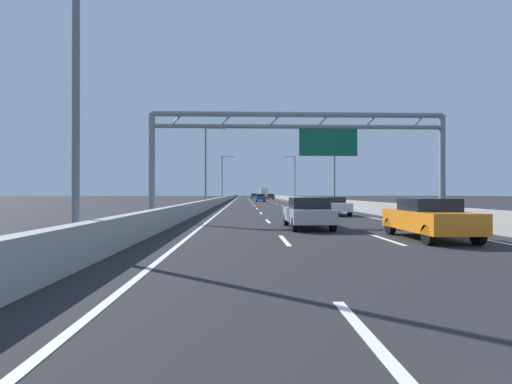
{
  "coord_description": "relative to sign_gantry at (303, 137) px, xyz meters",
  "views": [
    {
      "loc": [
        -3.22,
        -0.73,
        1.64
      ],
      "look_at": [
        -0.65,
        78.01,
        1.85
      ],
      "focal_mm": 27.1,
      "sensor_mm": 36.0,
      "label": 1
    }
  ],
  "objects": [
    {
      "name": "lane_dash_right_8",
      "position": [
        1.58,
        53.93,
        -4.87
      ],
      "size": [
        0.16,
        3.0,
        0.01
      ],
      "primitive_type": "cube",
      "color": "white",
      "rests_on": "ground_plane"
    },
    {
      "name": "lane_dash_left_3",
      "position": [
        -2.02,
        8.93,
        -4.87
      ],
      "size": [
        0.16,
        3.0,
        0.01
      ],
      "primitive_type": "cube",
      "color": "white",
      "rests_on": "ground_plane"
    },
    {
      "name": "lane_dash_right_12",
      "position": [
        1.58,
        89.93,
        -4.87
      ],
      "size": [
        0.16,
        3.0,
        0.01
      ],
      "primitive_type": "cube",
      "color": "white",
      "rests_on": "ground_plane"
    },
    {
      "name": "lane_dash_left_7",
      "position": [
        -2.02,
        44.93,
        -4.87
      ],
      "size": [
        0.16,
        3.0,
        0.01
      ],
      "primitive_type": "cube",
      "color": "white",
      "rests_on": "ground_plane"
    },
    {
      "name": "lane_dash_right_4",
      "position": [
        1.58,
        17.93,
        -4.87
      ],
      "size": [
        0.16,
        3.0,
        0.01
      ],
      "primitive_type": "cube",
      "color": "white",
      "rests_on": "ground_plane"
    },
    {
      "name": "lane_dash_left_8",
      "position": [
        -2.02,
        53.93,
        -4.87
      ],
      "size": [
        0.16,
        3.0,
        0.01
      ],
      "primitive_type": "cube",
      "color": "white",
      "rests_on": "ground_plane"
    },
    {
      "name": "lane_dash_left_1",
      "position": [
        -2.02,
        -9.07,
        -4.87
      ],
      "size": [
        0.16,
        3.0,
        0.01
      ],
      "primitive_type": "cube",
      "color": "white",
      "rests_on": "ground_plane"
    },
    {
      "name": "lane_dash_left_10",
      "position": [
        -2.02,
        71.93,
        -4.87
      ],
      "size": [
        0.16,
        3.0,
        0.01
      ],
      "primitive_type": "cube",
      "color": "white",
      "rests_on": "ground_plane"
    },
    {
      "name": "lane_dash_right_7",
      "position": [
        1.58,
        44.93,
        -4.87
      ],
      "size": [
        0.16,
        3.0,
        0.01
      ],
      "primitive_type": "cube",
      "color": "white",
      "rests_on": "ground_plane"
    },
    {
      "name": "streetlamp_left_near",
      "position": [
        -7.68,
        -11.83,
        0.52
      ],
      "size": [
        2.58,
        0.28,
        9.5
      ],
      "color": "slate",
      "rests_on": "ground_plane"
    },
    {
      "name": "sign_gantry",
      "position": [
        0.0,
        0.0,
        0.0
      ],
      "size": [
        17.3,
        0.36,
        6.36
      ],
      "color": "gray",
      "rests_on": "ground_plane"
    },
    {
      "name": "lane_dash_left_0",
      "position": [
        -2.02,
        -18.07,
        -4.87
      ],
      "size": [
        0.16,
        3.0,
        0.01
      ],
      "primitive_type": "cube",
      "color": "white",
      "rests_on": "ground_plane"
    },
    {
      "name": "edge_line_left",
      "position": [
        -5.47,
        66.43,
        -4.87
      ],
      "size": [
        0.16,
        176.0,
        0.01
      ],
      "primitive_type": "cube",
      "color": "white",
      "rests_on": "ground_plane"
    },
    {
      "name": "blue_car",
      "position": [
        -0.17,
        51.66,
        -4.14
      ],
      "size": [
        1.75,
        4.56,
        1.46
      ],
      "color": "#2347AD",
      "rests_on": "ground_plane"
    },
    {
      "name": "lane_dash_right_10",
      "position": [
        1.58,
        71.93,
        -4.87
      ],
      "size": [
        0.16,
        3.0,
        0.01
      ],
      "primitive_type": "cube",
      "color": "white",
      "rests_on": "ground_plane"
    },
    {
      "name": "silver_car",
      "position": [
        -0.46,
        -4.56,
        -4.14
      ],
      "size": [
        1.84,
        4.34,
        1.44
      ],
      "color": "#A8ADB2",
      "rests_on": "ground_plane"
    },
    {
      "name": "lane_dash_right_5",
      "position": [
        1.58,
        26.93,
        -4.87
      ],
      "size": [
        0.16,
        3.0,
        0.01
      ],
      "primitive_type": "cube",
      "color": "white",
      "rests_on": "ground_plane"
    },
    {
      "name": "lane_dash_left_13",
      "position": [
        -2.02,
        98.93,
        -4.87
      ],
      "size": [
        0.16,
        3.0,
        0.01
      ],
      "primitive_type": "cube",
      "color": "white",
      "rests_on": "ground_plane"
    },
    {
      "name": "lane_dash_left_4",
      "position": [
        -2.02,
        17.93,
        -4.87
      ],
      "size": [
        0.16,
        3.0,
        0.01
      ],
      "primitive_type": "cube",
      "color": "white",
      "rests_on": "ground_plane"
    },
    {
      "name": "lane_dash_right_1",
      "position": [
        1.58,
        -9.07,
        -4.87
      ],
      "size": [
        0.16,
        3.0,
        0.01
      ],
      "primitive_type": "cube",
      "color": "white",
      "rests_on": "ground_plane"
    },
    {
      "name": "lane_dash_right_2",
      "position": [
        1.58,
        -0.07,
        -4.87
      ],
      "size": [
        0.16,
        3.0,
        0.01
      ],
      "primitive_type": "cube",
      "color": "white",
      "rests_on": "ground_plane"
    },
    {
      "name": "lane_dash_right_15",
      "position": [
        1.58,
        116.93,
        -4.87
      ],
      "size": [
        0.16,
        3.0,
        0.01
      ],
      "primitive_type": "cube",
      "color": "white",
      "rests_on": "ground_plane"
    },
    {
      "name": "streetlamp_right_far",
      "position": [
        7.25,
        59.07,
        0.52
      ],
      "size": [
        2.58,
        0.28,
        9.5
      ],
      "color": "slate",
      "rests_on": "ground_plane"
    },
    {
      "name": "lane_dash_left_6",
      "position": [
        -2.02,
        35.93,
        -4.87
      ],
      "size": [
        0.16,
        3.0,
        0.01
      ],
      "primitive_type": "cube",
      "color": "white",
      "rests_on": "ground_plane"
    },
    {
      "name": "red_car",
      "position": [
        3.62,
        78.81,
        -4.14
      ],
      "size": [
        1.72,
        4.12,
        1.45
      ],
      "color": "red",
      "rests_on": "ground_plane"
    },
    {
      "name": "barrier_right",
      "position": [
        6.68,
        88.43,
        -4.4
      ],
      "size": [
        0.45,
        220.0,
        0.95
      ],
      "color": "#9E9E99",
      "rests_on": "ground_plane"
    },
    {
      "name": "lane_dash_right_3",
      "position": [
        1.58,
        8.93,
        -4.87
      ],
      "size": [
        0.16,
        3.0,
        0.01
      ],
      "primitive_type": "cube",
      "color": "white",
      "rests_on": "ground_plane"
    },
    {
      "name": "lane_dash_left_9",
      "position": [
        -2.02,
        62.93,
        -4.87
      ],
      "size": [
        0.16,
        3.0,
        0.01
      ],
      "primitive_type": "cube",
      "color": "white",
      "rests_on": "ground_plane"
    },
    {
      "name": "lane_dash_left_11",
      "position": [
        -2.02,
        80.93,
        -4.87
      ],
      "size": [
        0.16,
        3.0,
        0.01
      ],
      "primitive_type": "cube",
      "color": "white",
      "rests_on": "ground_plane"
    },
    {
      "name": "barrier_left",
      "position": [
        -7.12,
        88.43,
        -4.4
      ],
      "size": [
        0.45,
        220.0,
        0.95
      ],
      "color": "#9E9E99",
      "rests_on": "ground_plane"
    },
    {
      "name": "lane_dash_left_2",
      "position": [
        -2.02,
        -0.07,
        -4.87
      ],
      "size": [
        0.16,
        3.0,
        0.01
      ],
      "primitive_type": "cube",
      "color": "white",
      "rests_on": "ground_plane"
    },
    {
      "name": "lane_dash_right_14",
      "position": [
        1.58,
        107.93,
        -4.87
      ],
      "size": [
        0.16,
        3.0,
        0.01
      ],
      "primitive_type": "cube",
      "color": "white",
      "rests_on": "ground_plane"
    },
    {
      "name": "streetlamp_left_mid",
      "position": [
        -7.68,
        23.62,
        0.52
      ],
      "size": [
        2.58,
        0.28,
        9.5
      ],
      "color": "slate",
      "rests_on": "ground_plane"
    },
    {
      "name": "lane_dash_left_15",
      "position": [
        -2.02,
        116.93,
        -4.87
      ],
      "size": [
        0.16,
        3.0,
        0.01
      ],
      "primitive_type": "cube",
      "color": "white",
      "rests_on": "ground_plane"
    },
    {
      "name": "lane_dash_right_16",
      "position": [
        1.58,
        125.93,
        -4.87
      ],
      "size": [
        0.16,
        3.0,
        0.01
      ],
      "primitive_type": "cube",
      "color": "white",
      "rests_on": "ground_plane"
    },
    {
      "name": "streetlamp_left_far",
      "position": [
        -7.68,
        59.07,
        0.52
      ],
      "size": [
        2.58,
        0.28,
        9.5
      ],
      "color": "slate",
      "rests_on": "ground_plane"
    },
    {
      "name": "orange_car",
      "position": [
        3.16,
        -8.82,
        -4.13
      ],
      "size": [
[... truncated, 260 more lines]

